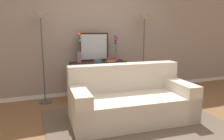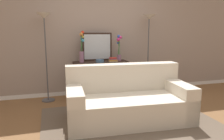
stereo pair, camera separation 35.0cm
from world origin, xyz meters
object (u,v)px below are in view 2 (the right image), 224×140
(floor_lamp_right, at_px, (149,32))
(vase_tall_flowers, at_px, (82,49))
(console_table, at_px, (101,73))
(book_row_under_console, at_px, (89,96))
(floor_lamp_left, at_px, (45,33))
(book_stack, at_px, (113,60))
(vase_short_flowers, at_px, (119,48))
(fruit_bowl, at_px, (100,61))
(wall_mirror, at_px, (97,47))
(couch, at_px, (127,101))

(floor_lamp_right, bearing_deg, vase_tall_flowers, -176.64)
(console_table, bearing_deg, vase_tall_flowers, -177.06)
(console_table, distance_m, book_row_under_console, 0.56)
(floor_lamp_left, xyz_separation_m, book_stack, (1.35, -0.19, -0.57))
(floor_lamp_left, xyz_separation_m, vase_short_flowers, (1.52, -0.06, -0.32))
(console_table, bearing_deg, fruit_bowl, -111.83)
(floor_lamp_left, distance_m, vase_tall_flowers, 0.79)
(floor_lamp_left, distance_m, book_stack, 1.47)
(book_stack, bearing_deg, floor_lamp_left, 172.12)
(vase_tall_flowers, height_order, vase_short_flowers, vase_tall_flowers)
(floor_lamp_left, xyz_separation_m, book_row_under_console, (0.84, -0.07, -1.34))
(floor_lamp_right, bearing_deg, vase_short_flowers, -175.59)
(fruit_bowl, distance_m, book_stack, 0.28)
(console_table, xyz_separation_m, floor_lamp_right, (1.13, 0.07, 0.86))
(wall_mirror, bearing_deg, floor_lamp_left, -175.15)
(book_row_under_console, bearing_deg, book_stack, -13.10)
(vase_tall_flowers, bearing_deg, floor_lamp_right, 3.36)
(wall_mirror, relative_size, book_stack, 3.50)
(floor_lamp_right, xyz_separation_m, vase_tall_flowers, (-1.53, -0.09, -0.35))
(vase_short_flowers, bearing_deg, console_table, -178.10)
(console_table, height_order, vase_short_flowers, vase_short_flowers)
(console_table, bearing_deg, floor_lamp_right, 3.50)
(floor_lamp_right, xyz_separation_m, fruit_bowl, (-1.18, -0.19, -0.59))
(vase_short_flowers, distance_m, fruit_bowl, 0.54)
(fruit_bowl, bearing_deg, vase_tall_flowers, 163.98)
(vase_short_flowers, bearing_deg, fruit_bowl, -163.45)
(vase_short_flowers, xyz_separation_m, book_stack, (-0.17, -0.13, -0.24))
(wall_mirror, bearing_deg, book_row_under_console, -145.24)
(floor_lamp_left, bearing_deg, console_table, -3.56)
(couch, relative_size, console_table, 1.72)
(floor_lamp_left, relative_size, vase_tall_flowers, 2.76)
(console_table, xyz_separation_m, book_row_under_console, (-0.27, -0.00, -0.49))
(vase_tall_flowers, bearing_deg, console_table, 2.94)
(console_table, xyz_separation_m, vase_short_flowers, (0.41, 0.01, 0.53))
(couch, xyz_separation_m, fruit_bowl, (-0.18, 1.17, 0.51))
(book_stack, bearing_deg, vase_short_flowers, 37.12)
(fruit_bowl, bearing_deg, vase_short_flowers, 16.55)
(vase_tall_flowers, height_order, book_row_under_console, vase_tall_flowers)
(floor_lamp_left, distance_m, fruit_bowl, 1.22)
(vase_tall_flowers, distance_m, book_stack, 0.68)
(floor_lamp_right, bearing_deg, wall_mirror, 175.54)
(floor_lamp_left, height_order, book_stack, floor_lamp_left)
(floor_lamp_right, bearing_deg, floor_lamp_left, -180.00)
(console_table, xyz_separation_m, fruit_bowl, (-0.05, -0.12, 0.28))
(couch, relative_size, wall_mirror, 3.10)
(vase_tall_flowers, relative_size, vase_short_flowers, 1.15)
(couch, xyz_separation_m, wall_mirror, (-0.17, 1.45, 0.78))
(fruit_bowl, bearing_deg, book_stack, 1.03)
(wall_mirror, relative_size, fruit_bowl, 3.78)
(vase_tall_flowers, bearing_deg, book_stack, -8.60)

